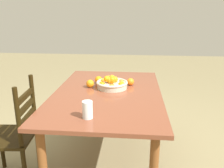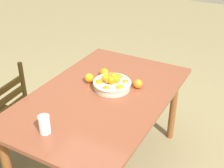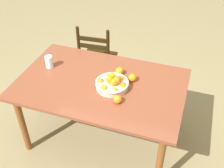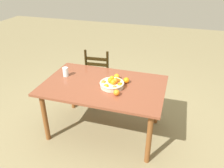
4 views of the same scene
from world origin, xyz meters
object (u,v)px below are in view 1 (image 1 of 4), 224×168
at_px(chair_near_window, 15,135).
at_px(orange_loose_0, 130,82).
at_px(orange_loose_1, 90,84).
at_px(dining_table, 108,101).
at_px(orange_loose_2, 98,80).
at_px(drinking_glass, 88,110).
at_px(fruit_bowl, 112,83).

height_order(chair_near_window, orange_loose_0, chair_near_window).
relative_size(orange_loose_0, orange_loose_1, 0.95).
relative_size(dining_table, orange_loose_2, 20.45).
xyz_separation_m(orange_loose_1, drinking_glass, (-0.68, -0.11, 0.02)).
xyz_separation_m(orange_loose_0, orange_loose_1, (-0.11, 0.38, 0.00)).
bearing_deg(chair_near_window, orange_loose_1, 124.04).
bearing_deg(chair_near_window, orange_loose_2, 128.86).
xyz_separation_m(orange_loose_0, orange_loose_2, (0.04, 0.32, 0.00)).
distance_m(orange_loose_0, orange_loose_2, 0.33).
distance_m(chair_near_window, orange_loose_0, 1.15).
bearing_deg(drinking_glass, chair_near_window, 71.94).
bearing_deg(orange_loose_0, drinking_glass, 160.59).
relative_size(chair_near_window, orange_loose_1, 12.18).
bearing_deg(fruit_bowl, dining_table, 167.04).
bearing_deg(orange_loose_1, chair_near_window, 128.88).
xyz_separation_m(fruit_bowl, orange_loose_1, (-0.00, 0.21, -0.01)).
distance_m(orange_loose_1, orange_loose_2, 0.15).
bearing_deg(orange_loose_1, orange_loose_2, -22.91).
xyz_separation_m(dining_table, orange_loose_0, (0.23, -0.20, 0.12)).
height_order(chair_near_window, orange_loose_2, chair_near_window).
height_order(orange_loose_0, drinking_glass, drinking_glass).
bearing_deg(orange_loose_1, fruit_bowl, -89.46).
xyz_separation_m(dining_table, drinking_glass, (-0.56, 0.07, 0.15)).
bearing_deg(chair_near_window, drinking_glass, 67.09).
distance_m(chair_near_window, orange_loose_2, 0.93).
bearing_deg(orange_loose_1, dining_table, -123.34).
distance_m(dining_table, orange_loose_2, 0.31).
height_order(chair_near_window, drinking_glass, chair_near_window).
relative_size(chair_near_window, orange_loose_2, 12.39).
bearing_deg(dining_table, orange_loose_1, 56.66).
bearing_deg(drinking_glass, dining_table, -7.53).
relative_size(dining_table, chair_near_window, 1.65).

